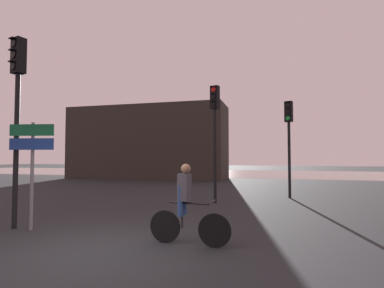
{
  "coord_description": "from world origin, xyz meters",
  "views": [
    {
      "loc": [
        3.14,
        -4.76,
        1.75
      ],
      "look_at": [
        0.5,
        5.0,
        2.2
      ],
      "focal_mm": 28.0,
      "sensor_mm": 36.0,
      "label": 1
    }
  ],
  "objects_px": {
    "traffic_light_far_right": "(289,130)",
    "traffic_light_near_left": "(17,96)",
    "cyclist": "(186,204)",
    "traffic_light_center": "(215,121)",
    "direction_sign_post": "(32,155)",
    "distant_building": "(148,143)"
  },
  "relations": [
    {
      "from": "traffic_light_far_right",
      "to": "distant_building",
      "type": "bearing_deg",
      "value": -22.48
    },
    {
      "from": "traffic_light_near_left",
      "to": "traffic_light_center",
      "type": "bearing_deg",
      "value": -111.52
    },
    {
      "from": "cyclist",
      "to": "distant_building",
      "type": "bearing_deg",
      "value": -150.03
    },
    {
      "from": "traffic_light_near_left",
      "to": "cyclist",
      "type": "height_order",
      "value": "traffic_light_near_left"
    },
    {
      "from": "distant_building",
      "to": "traffic_light_center",
      "type": "xyz_separation_m",
      "value": [
        7.95,
        -11.71,
        0.19
      ]
    },
    {
      "from": "traffic_light_near_left",
      "to": "cyclist",
      "type": "distance_m",
      "value": 5.11
    },
    {
      "from": "cyclist",
      "to": "traffic_light_far_right",
      "type": "bearing_deg",
      "value": 167.04
    },
    {
      "from": "traffic_light_center",
      "to": "direction_sign_post",
      "type": "height_order",
      "value": "traffic_light_center"
    },
    {
      "from": "traffic_light_center",
      "to": "traffic_light_near_left",
      "type": "height_order",
      "value": "traffic_light_near_left"
    },
    {
      "from": "traffic_light_far_right",
      "to": "traffic_light_center",
      "type": "height_order",
      "value": "traffic_light_center"
    },
    {
      "from": "distant_building",
      "to": "cyclist",
      "type": "relative_size",
      "value": 7.64
    },
    {
      "from": "distant_building",
      "to": "traffic_light_center",
      "type": "height_order",
      "value": "distant_building"
    },
    {
      "from": "traffic_light_far_right",
      "to": "traffic_light_near_left",
      "type": "xyz_separation_m",
      "value": [
        -6.85,
        -7.55,
        0.37
      ]
    },
    {
      "from": "traffic_light_far_right",
      "to": "direction_sign_post",
      "type": "relative_size",
      "value": 1.61
    },
    {
      "from": "direction_sign_post",
      "to": "cyclist",
      "type": "distance_m",
      "value": 4.06
    },
    {
      "from": "traffic_light_far_right",
      "to": "cyclist",
      "type": "height_order",
      "value": "traffic_light_far_right"
    },
    {
      "from": "traffic_light_center",
      "to": "cyclist",
      "type": "relative_size",
      "value": 2.66
    },
    {
      "from": "traffic_light_far_right",
      "to": "traffic_light_near_left",
      "type": "relative_size",
      "value": 0.88
    },
    {
      "from": "direction_sign_post",
      "to": "cyclist",
      "type": "relative_size",
      "value": 1.52
    },
    {
      "from": "traffic_light_near_left",
      "to": "cyclist",
      "type": "relative_size",
      "value": 2.78
    },
    {
      "from": "direction_sign_post",
      "to": "cyclist",
      "type": "height_order",
      "value": "direction_sign_post"
    },
    {
      "from": "traffic_light_center",
      "to": "direction_sign_post",
      "type": "bearing_deg",
      "value": 73.83
    }
  ]
}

